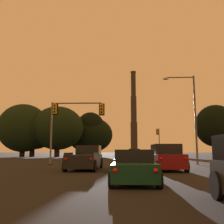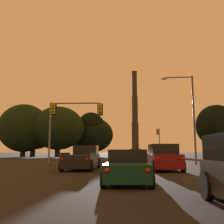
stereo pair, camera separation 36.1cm
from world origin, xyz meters
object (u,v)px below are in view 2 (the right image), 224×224
suv_right_lane_front (163,158)px  smokestack (135,121)px  sedan_center_lane_second (128,167)px  sedan_center_lane_front (125,161)px  pickup_truck_left_lane_front (83,159)px  street_lamp (189,109)px  traffic_light_far_right (159,139)px  traffic_light_overhead_left (67,117)px

suv_right_lane_front → smokestack: (3.14, 119.12, 16.58)m
sedan_center_lane_second → smokestack: (5.78, 126.52, 16.81)m
sedan_center_lane_front → pickup_truck_left_lane_front: size_ratio=0.85×
pickup_truck_left_lane_front → street_lamp: street_lamp is taller
traffic_light_far_right → traffic_light_overhead_left: (-13.06, -29.28, 0.84)m
sedan_center_lane_front → suv_right_lane_front: (2.71, 0.90, 0.23)m
street_lamp → traffic_light_overhead_left: bearing=-174.8°
suv_right_lane_front → pickup_truck_left_lane_front: bearing=171.1°
sedan_center_lane_front → traffic_light_far_right: bearing=80.3°
pickup_truck_left_lane_front → street_lamp: (9.92, 7.29, 4.87)m
sedan_center_lane_front → traffic_light_overhead_left: bearing=128.0°
sedan_center_lane_second → traffic_light_overhead_left: traffic_light_overhead_left is taller
sedan_center_lane_second → street_lamp: (6.64, 15.47, 5.00)m
sedan_center_lane_front → suv_right_lane_front: size_ratio=0.96×
traffic_light_far_right → smokestack: size_ratio=0.14×
sedan_center_lane_second → traffic_light_far_right: (7.15, 43.62, 3.33)m
sedan_center_lane_second → smokestack: bearing=88.6°
traffic_light_far_right → smokestack: (-1.37, 82.90, 13.48)m
sedan_center_lane_front → street_lamp: (6.71, 8.96, 5.00)m
sedan_center_lane_front → sedan_center_lane_second: 6.51m
traffic_light_overhead_left → smokestack: (11.69, 112.19, 12.63)m
traffic_light_far_right → sedan_center_lane_front: bearing=-101.0°
pickup_truck_left_lane_front → traffic_light_overhead_left: size_ratio=0.88×
traffic_light_overhead_left → traffic_light_far_right: bearing=66.0°
suv_right_lane_front → smokestack: size_ratio=0.11×
suv_right_lane_front → street_lamp: (4.00, 8.06, 4.77)m
suv_right_lane_front → traffic_light_overhead_left: 11.69m
sedan_center_lane_second → sedan_center_lane_front: bearing=91.9°
pickup_truck_left_lane_front → smokestack: smokestack is taller
sedan_center_lane_second → pickup_truck_left_lane_front: size_ratio=0.85×
sedan_center_lane_front → suv_right_lane_front: suv_right_lane_front is taller
traffic_light_overhead_left → pickup_truck_left_lane_front: bearing=-66.8°
traffic_light_overhead_left → street_lamp: bearing=5.2°
sedan_center_lane_second → street_lamp: size_ratio=0.51×
suv_right_lane_front → sedan_center_lane_second: 7.86m
pickup_truck_left_lane_front → street_lamp: bearing=37.7°
suv_right_lane_front → pickup_truck_left_lane_front: size_ratio=0.89×
pickup_truck_left_lane_front → traffic_light_far_right: traffic_light_far_right is taller
traffic_light_far_right → pickup_truck_left_lane_front: bearing=-106.4°
street_lamp → smokestack: (-0.86, 111.05, 11.80)m
suv_right_lane_front → traffic_light_overhead_left: traffic_light_overhead_left is taller
sedan_center_lane_second → smokestack: 127.76m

